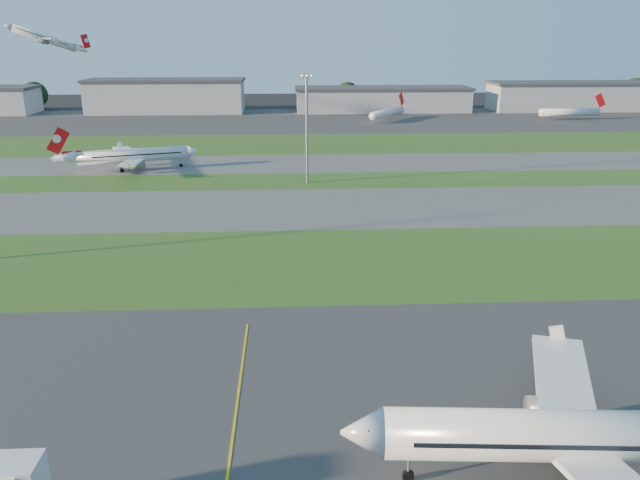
{
  "coord_description": "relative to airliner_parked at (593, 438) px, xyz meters",
  "views": [
    {
      "loc": [
        10.38,
        -40.9,
        34.5
      ],
      "look_at": [
        14.71,
        42.14,
        7.0
      ],
      "focal_mm": 35.0,
      "sensor_mm": 36.0,
      "label": 1
    }
  ],
  "objects": [
    {
      "name": "taxiway_b",
      "position": [
        -33.96,
        132.48,
        -4.36
      ],
      "size": [
        300.0,
        26.0,
        0.01
      ],
      "primitive_type": "cube",
      "color": "#515154",
      "rests_on": "ground"
    },
    {
      "name": "mini_jet_far",
      "position": [
        95.79,
        220.54,
        -1.09
      ],
      "size": [
        28.63,
        4.19,
        9.48
      ],
      "rotation": [
        0.0,
        0.0,
        0.04
      ],
      "color": "white",
      "rests_on": "ground"
    },
    {
      "name": "mini_jet_near",
      "position": [
        18.39,
        222.05,
        -1.09
      ],
      "size": [
        18.29,
        24.11,
        9.48
      ],
      "rotation": [
        0.0,
        0.0,
        0.94
      ],
      "color": "white",
      "rests_on": "ground"
    },
    {
      "name": "airliner_parked",
      "position": [
        0.0,
        0.0,
        0.0
      ],
      "size": [
        39.89,
        33.74,
        12.44
      ],
      "rotation": [
        0.0,
        0.0,
        -0.08
      ],
      "color": "white",
      "rests_on": "ground"
    },
    {
      "name": "hangar_west",
      "position": [
        -78.96,
        255.48,
        3.27
      ],
      "size": [
        71.4,
        23.0,
        15.2
      ],
      "color": "#9C9EA3",
      "rests_on": "ground"
    },
    {
      "name": "apron_far",
      "position": [
        -33.96,
        225.48,
        -4.36
      ],
      "size": [
        400.0,
        80.0,
        0.01
      ],
      "primitive_type": "cube",
      "color": "#333335",
      "rests_on": "ground"
    },
    {
      "name": "tree_east",
      "position": [
        81.04,
        267.48,
        1.79
      ],
      "size": [
        10.45,
        10.45,
        11.4
      ],
      "color": "black",
      "rests_on": "ground"
    },
    {
      "name": "hangar_east",
      "position": [
        21.04,
        255.48,
        1.27
      ],
      "size": [
        81.6,
        23.0,
        11.2
      ],
      "color": "#9C9EA3",
      "rests_on": "ground"
    },
    {
      "name": "hangar_far_east",
      "position": [
        121.04,
        255.48,
        2.27
      ],
      "size": [
        96.9,
        23.0,
        13.2
      ],
      "color": "#9C9EA3",
      "rests_on": "ground"
    },
    {
      "name": "tree_mid_east",
      "position": [
        6.04,
        269.48,
        2.44
      ],
      "size": [
        11.55,
        11.55,
        12.6
      ],
      "color": "black",
      "rests_on": "ground"
    },
    {
      "name": "grass_strip_a",
      "position": [
        -33.96,
        52.48,
        -4.36
      ],
      "size": [
        300.0,
        34.0,
        0.01
      ],
      "primitive_type": "cube",
      "color": "#32541C",
      "rests_on": "ground"
    },
    {
      "name": "airliner_departing",
      "position": [
        -113.72,
        209.64,
        28.66
      ],
      "size": [
        25.35,
        21.75,
        8.74
      ],
      "rotation": [
        0.0,
        0.0,
        0.5
      ],
      "color": "white"
    },
    {
      "name": "light_mast_centre",
      "position": [
        -18.96,
        108.48,
        10.44
      ],
      "size": [
        3.2,
        0.7,
        25.8
      ],
      "color": "gray",
      "rests_on": "ground"
    },
    {
      "name": "grass_strip_b",
      "position": [
        -33.96,
        110.48,
        -4.36
      ],
      "size": [
        300.0,
        18.0,
        0.01
      ],
      "primitive_type": "cube",
      "color": "#32541C",
      "rests_on": "ground"
    },
    {
      "name": "airliner_taxiing",
      "position": [
        -64.9,
        125.86,
        -0.51
      ],
      "size": [
        34.24,
        28.82,
        10.99
      ],
      "rotation": [
        0.0,
        0.0,
        3.44
      ],
      "color": "white",
      "rests_on": "ground"
    },
    {
      "name": "tree_far_east",
      "position": [
        151.04,
        271.48,
        3.09
      ],
      "size": [
        12.65,
        12.65,
        13.8
      ],
      "color": "black",
      "rests_on": "ground"
    },
    {
      "name": "grass_strip_c",
      "position": [
        -33.96,
        165.48,
        -4.36
      ],
      "size": [
        300.0,
        40.0,
        0.01
      ],
      "primitive_type": "cube",
      "color": "#32541C",
      "rests_on": "ground"
    },
    {
      "name": "taxiway_a",
      "position": [
        -33.96,
        85.48,
        -4.36
      ],
      "size": [
        300.0,
        32.0,
        0.01
      ],
      "primitive_type": "cube",
      "color": "#515154",
      "rests_on": "ground"
    },
    {
      "name": "tree_west",
      "position": [
        -143.96,
        270.48,
        2.77
      ],
      "size": [
        12.1,
        12.1,
        13.2
      ],
      "color": "black",
      "rests_on": "ground"
    },
    {
      "name": "tree_mid_west",
      "position": [
        -53.96,
        266.48,
        1.47
      ],
      "size": [
        9.9,
        9.9,
        10.8
      ],
      "color": "black",
      "rests_on": "ground"
    }
  ]
}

